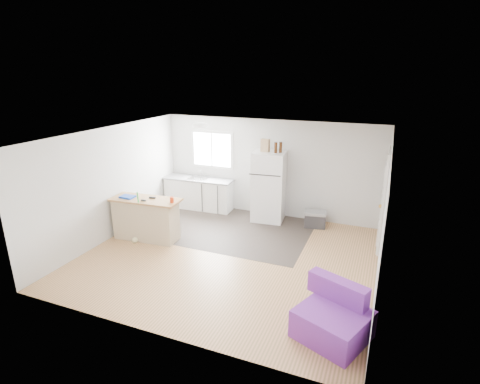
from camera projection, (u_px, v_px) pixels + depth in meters
name	position (u px, v px, depth m)	size (l,w,h in m)	color
room	(229.00, 199.00, 7.05)	(5.51, 5.01, 2.41)	olive
vinyl_zone	(222.00, 227.00, 8.78)	(4.05, 2.50, 0.00)	#372F29
window	(212.00, 150.00, 9.69)	(1.18, 0.06, 0.98)	white
interior_door	(384.00, 201.00, 7.50)	(0.11, 0.92, 2.10)	white
ceiling_fixture	(200.00, 125.00, 8.18)	(0.30, 0.30, 0.07)	white
kitchen_cabinets	(199.00, 193.00, 9.89)	(1.86, 0.66, 1.09)	white
peninsula	(146.00, 219.00, 8.05)	(1.54, 0.68, 0.92)	#CAB892
refrigerator	(269.00, 186.00, 8.99)	(0.81, 0.78, 1.69)	white
cooler	(315.00, 219.00, 8.75)	(0.55, 0.42, 0.38)	#2D2D30
purple_seat	(333.00, 318.00, 5.13)	(1.13, 1.12, 0.72)	purple
cleaner_jug	(153.00, 236.00, 7.96)	(0.18, 0.15, 0.35)	silver
mop	(137.00, 232.00, 7.94)	(0.26, 0.32, 1.17)	green
red_cup	(172.00, 200.00, 7.66)	(0.08, 0.08, 0.12)	red
blue_tray	(127.00, 197.00, 7.98)	(0.30, 0.22, 0.04)	#1340BA
tool_a	(152.00, 198.00, 7.93)	(0.14, 0.05, 0.03)	black
tool_b	(143.00, 200.00, 7.77)	(0.10, 0.04, 0.03)	black
cardboard_box	(265.00, 145.00, 8.70)	(0.20, 0.10, 0.30)	tan
bottle_left	(276.00, 148.00, 8.58)	(0.07, 0.07, 0.25)	#391D0A
bottle_right	(281.00, 147.00, 8.61)	(0.07, 0.07, 0.25)	#391D0A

